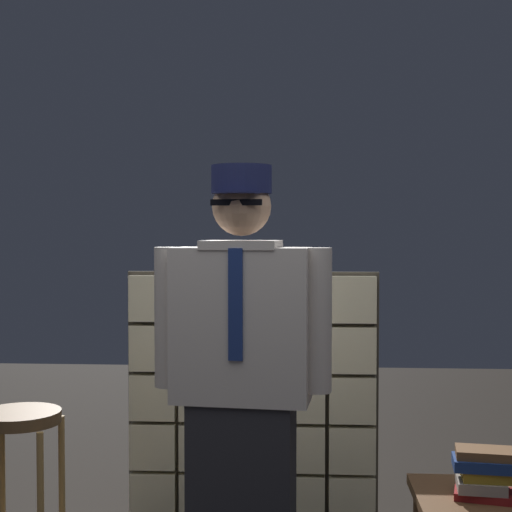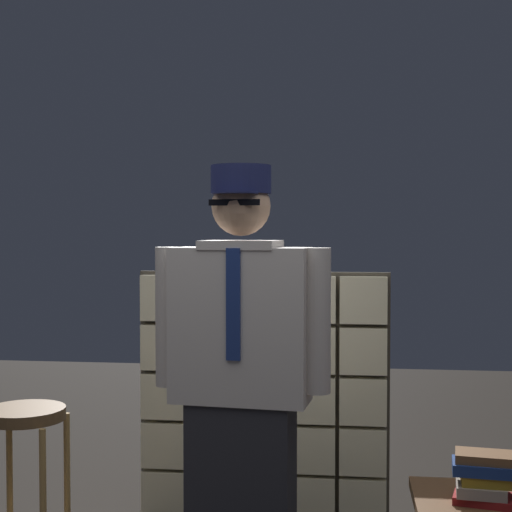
{
  "view_description": "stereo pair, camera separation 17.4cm",
  "coord_description": "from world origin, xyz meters",
  "views": [
    {
      "loc": [
        0.28,
        -2.63,
        1.57
      ],
      "look_at": [
        0.08,
        0.43,
        1.47
      ],
      "focal_mm": 53.0,
      "sensor_mm": 36.0,
      "label": 1
    },
    {
      "loc": [
        0.45,
        -2.61,
        1.57
      ],
      "look_at": [
        0.08,
        0.43,
        1.47
      ],
      "focal_mm": 53.0,
      "sensor_mm": 36.0,
      "label": 2
    }
  ],
  "objects": [
    {
      "name": "standing_person",
      "position": [
        0.03,
        0.39,
        0.95
      ],
      "size": [
        0.73,
        0.34,
        1.83
      ],
      "rotation": [
        0.0,
        0.0,
        -0.11
      ],
      "color": "#28282D",
      "rests_on": "ground"
    },
    {
      "name": "bar_stool",
      "position": [
        -0.9,
        0.41,
        0.61
      ],
      "size": [
        0.34,
        0.34,
        0.82
      ],
      "color": "brown",
      "rests_on": "ground"
    },
    {
      "name": "book_stack",
      "position": [
        0.96,
        0.25,
        0.65
      ],
      "size": [
        0.26,
        0.2,
        0.19
      ],
      "color": "maroon",
      "rests_on": "side_table"
    },
    {
      "name": "glass_block_wall",
      "position": [
        -0.0,
        1.42,
        0.66
      ],
      "size": [
        1.37,
        0.1,
        1.37
      ],
      "color": "beige",
      "rests_on": "ground"
    }
  ]
}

